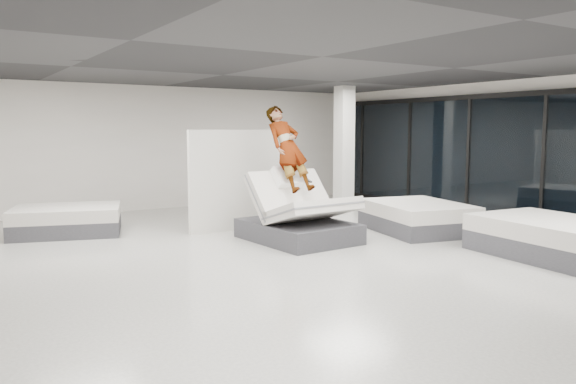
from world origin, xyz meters
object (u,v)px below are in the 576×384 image
object	(u,v)px
person	(288,168)
column	(344,148)
hero_bed	(299,219)
flat_bed_right_near	(551,237)
remote	(309,181)
divider_panel	(239,180)
flat_bed_right_far	(417,217)
flat_bed_left_far	(67,220)

from	to	relation	value
person	column	size ratio (longest dim) A/B	0.57
hero_bed	flat_bed_right_near	size ratio (longest dim) A/B	0.90
hero_bed	remote	world-z (taller)	hero_bed
divider_panel	flat_bed_right_far	world-z (taller)	divider_panel
flat_bed_left_far	column	bearing A→B (deg)	-0.11
remote	person	bearing A→B (deg)	122.15
divider_panel	flat_bed_left_far	world-z (taller)	divider_panel
divider_panel	flat_bed_right_far	size ratio (longest dim) A/B	0.92
hero_bed	divider_panel	world-z (taller)	divider_panel
hero_bed	flat_bed_right_far	bearing A→B (deg)	-10.60
hero_bed	remote	bearing A→B (deg)	-0.19
hero_bed	flat_bed_right_far	distance (m)	2.64
hero_bed	flat_bed_right_far	size ratio (longest dim) A/B	0.87
remote	flat_bed_right_near	size ratio (longest dim) A/B	0.06
hero_bed	flat_bed_right_far	world-z (taller)	hero_bed
person	flat_bed_left_far	bearing A→B (deg)	138.73
person	column	bearing A→B (deg)	35.16
remote	column	size ratio (longest dim) A/B	0.04
flat_bed_right_far	column	size ratio (longest dim) A/B	0.77
person	column	distance (m)	4.45
person	remote	size ratio (longest dim) A/B	12.95
hero_bed	remote	distance (m)	0.74
divider_panel	flat_bed_right_far	distance (m)	3.75
hero_bed	flat_bed_left_far	world-z (taller)	hero_bed
flat_bed_left_far	column	world-z (taller)	column
flat_bed_right_far	flat_bed_right_near	xyz separation A→B (m)	(0.22, -2.79, 0.01)
remote	divider_panel	size ratio (longest dim) A/B	0.06
remote	flat_bed_left_far	distance (m)	4.92
divider_panel	person	bearing A→B (deg)	-80.01
person	flat_bed_left_far	size ratio (longest dim) A/B	0.76
flat_bed_right_near	flat_bed_left_far	bearing A→B (deg)	134.75
hero_bed	flat_bed_left_far	xyz separation A→B (m)	(-3.50, 3.09, -0.15)
flat_bed_right_far	person	bearing A→B (deg)	162.50
flat_bed_right_far	flat_bed_right_near	bearing A→B (deg)	-85.52
divider_panel	flat_bed_right_near	world-z (taller)	divider_panel
person	flat_bed_right_far	bearing A→B (deg)	-20.45
person	remote	world-z (taller)	person
hero_bed	person	size ratio (longest dim) A/B	1.19
flat_bed_right_far	flat_bed_right_near	distance (m)	2.80
divider_panel	flat_bed_right_near	size ratio (longest dim) A/B	0.95
hero_bed	divider_panel	size ratio (longest dim) A/B	0.95
flat_bed_right_near	flat_bed_right_far	bearing A→B (deg)	94.48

